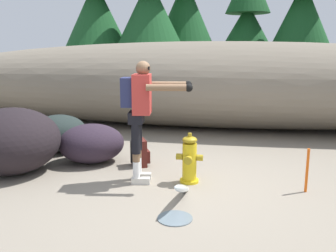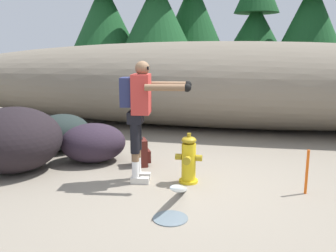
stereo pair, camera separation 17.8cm
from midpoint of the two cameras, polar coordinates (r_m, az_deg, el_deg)
name	(u,v)px [view 1 (the left image)]	position (r m, az deg, el deg)	size (l,w,h in m)	color
ground_plane	(184,187)	(5.18, 1.60, -9.52)	(56.00, 56.00, 0.04)	gray
dirt_embankment	(210,84)	(9.08, 6.08, 6.52)	(16.91, 3.20, 2.08)	#756B5B
fire_hydrant	(189,160)	(5.20, 2.40, -5.35)	(0.38, 0.33, 0.73)	gold
hydrant_water_jet	(181,192)	(4.57, 0.95, -10.39)	(0.40, 1.26, 0.52)	silver
utility_worker	(142,106)	(5.07, -5.18, 3.11)	(1.02, 0.62, 1.72)	beige
spare_backpack	(140,153)	(5.99, -5.32, -4.24)	(0.35, 0.36, 0.47)	#511E19
boulder_large	(92,143)	(6.27, -12.71, -2.68)	(1.09, 0.90, 0.66)	#2B212D
boulder_mid	(11,141)	(6.07, -24.14, -2.16)	(1.47, 1.34, 1.02)	black
boulder_small	(58,133)	(7.15, -17.50, -1.05)	(1.08, 0.98, 0.68)	#212B28
pine_tree_far_left	(96,5)	(13.94, -11.68, 18.15)	(2.63, 2.63, 6.12)	#47331E
pine_tree_left	(149,2)	(12.91, -3.35, 18.79)	(2.61, 2.61, 5.96)	#47331E
pine_tree_center	(185,4)	(14.63, 2.30, 18.65)	(2.77, 2.77, 6.63)	#47331E
pine_tree_right	(247,22)	(15.26, 11.98, 15.65)	(2.72, 2.72, 5.27)	#47331E
pine_tree_far_right	(302,9)	(14.57, 19.98, 16.90)	(2.94, 2.94, 6.49)	#47331E
survey_stake	(307,170)	(5.16, 20.07, -6.58)	(0.04, 0.04, 0.60)	#E55914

